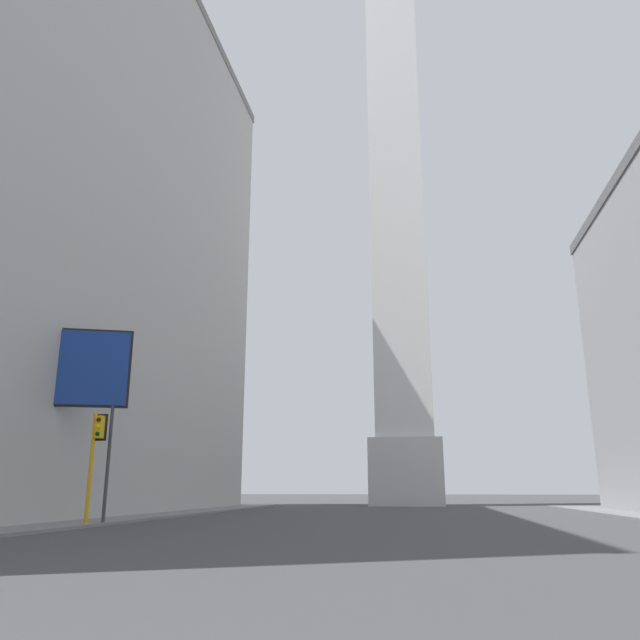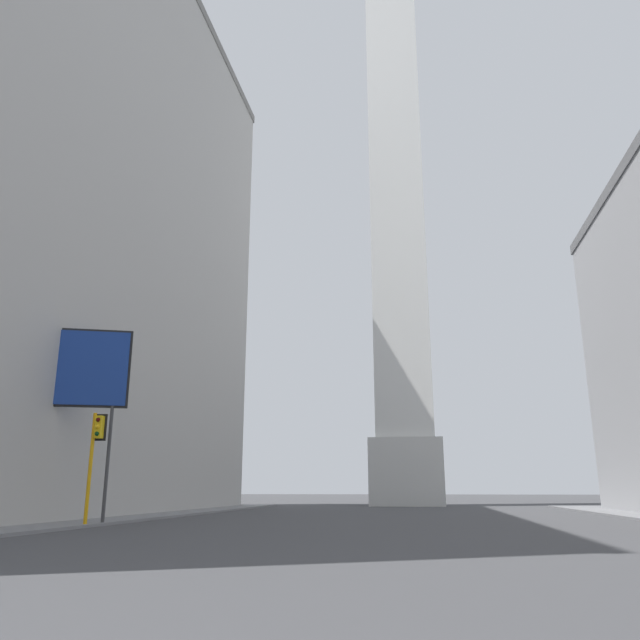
% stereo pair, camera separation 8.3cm
% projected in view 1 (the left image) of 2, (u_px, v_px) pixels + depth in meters
% --- Properties ---
extents(sidewalk_left, '(5.00, 81.00, 0.15)m').
position_uv_depth(sidewalk_left, '(19.00, 528.00, 28.13)').
color(sidewalk_left, slate).
rests_on(sidewalk_left, ground_plane).
extents(building_left, '(18.18, 57.08, 45.65)m').
position_uv_depth(building_left, '(17.00, 182.00, 44.26)').
color(building_left, '#B2AFAA').
rests_on(building_left, ground_plane).
extents(obelisk, '(7.79, 7.79, 81.76)m').
position_uv_depth(obelisk, '(396.00, 175.00, 76.98)').
color(obelisk, silver).
rests_on(obelisk, ground_plane).
extents(traffic_light_mid_left, '(0.78, 0.50, 5.43)m').
position_uv_depth(traffic_light_mid_left, '(95.00, 451.00, 30.53)').
color(traffic_light_mid_left, orange).
rests_on(traffic_light_mid_left, ground_plane).
extents(billboard_sign, '(4.27, 1.70, 10.06)m').
position_uv_depth(billboard_sign, '(86.00, 373.00, 32.86)').
color(billboard_sign, '#3F3F42').
rests_on(billboard_sign, ground_plane).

